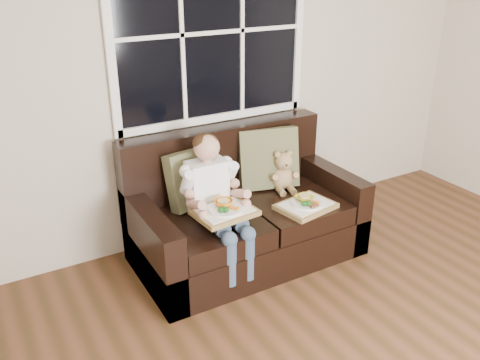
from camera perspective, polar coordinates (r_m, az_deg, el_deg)
window_back at (r=3.92m, az=-3.15°, el=16.22°), size 1.62×0.04×1.37m
loveseat at (r=3.95m, az=0.35°, el=-4.26°), size 1.70×0.92×0.96m
pillow_left at (r=3.78m, az=-5.23°, el=0.24°), size 0.46×0.29×0.44m
pillow_right at (r=4.06m, az=3.16°, el=2.44°), size 0.52×0.33×0.49m
child at (r=3.56m, az=-2.96°, el=-1.30°), size 0.41×0.60×0.93m
teddy_bear at (r=4.06m, az=4.86°, el=0.76°), size 0.23×0.27×0.33m
tray_left at (r=3.48m, az=-1.74°, el=-3.44°), size 0.43×0.35×0.09m
tray_right at (r=3.80m, az=7.40°, el=-2.77°), size 0.45×0.37×0.09m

